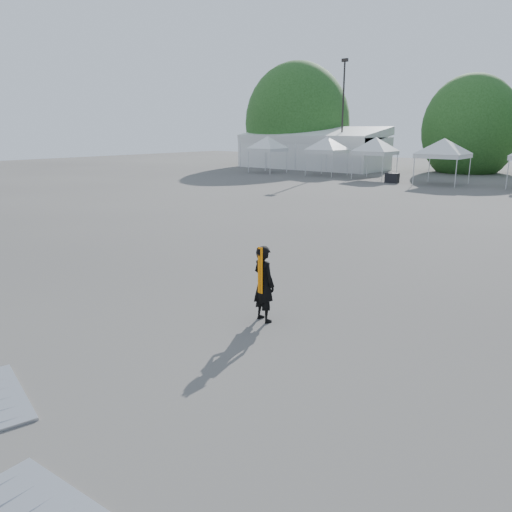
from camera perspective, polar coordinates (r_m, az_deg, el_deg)
The scene contains 11 objects.
ground at distance 12.13m, azimuth 3.11°, elevation -4.77°, with size 120.00×120.00×0.00m, color #474442.
marquee at distance 52.83m, azimuth 6.42°, elevation 12.06°, with size 15.00×6.25×4.23m.
light_pole_west at distance 49.89m, azimuth 9.90°, elevation 16.18°, with size 0.60×0.25×10.30m.
tree_far_w at distance 57.51m, azimuth 4.72°, elevation 14.83°, with size 4.80×4.80×7.30m.
tree_mid_w at distance 51.44m, azimuth 23.26°, elevation 13.15°, with size 4.16×4.16×6.33m.
tent_a at distance 47.32m, azimuth 1.35°, elevation 13.21°, with size 3.91×3.91×3.88m.
tent_b at distance 44.74m, azimuth 8.16°, elevation 13.01°, with size 4.04×4.04×3.88m.
tent_c at distance 42.44m, azimuth 13.55°, elevation 12.70°, with size 4.07×4.07×3.88m.
tent_d at distance 39.21m, azimuth 20.72°, elevation 12.09°, with size 4.54×4.54×3.88m.
man at distance 10.46m, azimuth 0.90°, elevation -3.17°, with size 0.68×0.53×1.64m.
crate_west at distance 39.61m, azimuth 15.29°, elevation 8.60°, with size 0.94×0.73×0.73m, color black.
Camera 1 is at (6.74, -9.28, 3.96)m, focal length 35.00 mm.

